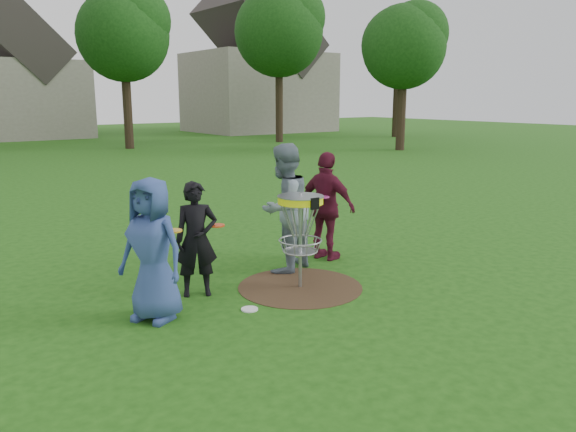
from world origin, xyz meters
TOP-DOWN VIEW (x-y plane):
  - ground at (0.00, 0.00)m, footprint 100.00×100.00m
  - dirt_patch at (0.00, 0.00)m, footprint 1.80×1.80m
  - player_blue at (-2.17, 0.11)m, footprint 0.93×1.03m
  - player_black at (-1.34, 0.57)m, footprint 0.68×0.57m
  - player_grey at (0.28, 0.80)m, footprint 1.18×1.06m
  - player_maroon at (1.23, 0.90)m, footprint 0.73×1.15m
  - disc_on_grass at (-1.07, -0.33)m, footprint 0.22×0.22m
  - disc_golf_basket at (0.00, -0.00)m, footprint 0.66×0.67m
  - held_discs at (-0.45, 0.46)m, footprint 3.11×0.86m
  - tree_row at (0.44, 20.67)m, footprint 51.20×17.42m
  - house_row at (4.78, 33.07)m, footprint 44.50×10.65m

SIDE VIEW (x-z plane):
  - ground at x=0.00m, z-range 0.00..0.00m
  - dirt_patch at x=0.00m, z-range 0.00..0.01m
  - disc_on_grass at x=-1.07m, z-range 0.00..0.02m
  - player_black at x=-1.34m, z-range 0.00..1.59m
  - player_blue at x=-2.17m, z-range 0.00..1.77m
  - player_maroon at x=1.23m, z-range 0.00..1.82m
  - player_grey at x=0.28m, z-range 0.00..2.01m
  - disc_golf_basket at x=0.00m, z-range 0.33..1.71m
  - held_discs at x=-0.45m, z-range 0.96..1.24m
  - house_row at x=4.78m, z-range -1.67..9.95m
  - tree_row at x=0.44m, z-range 1.26..11.16m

